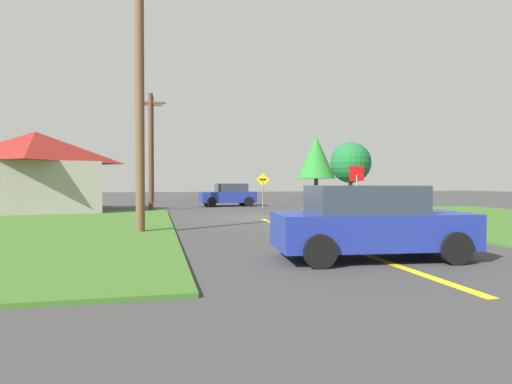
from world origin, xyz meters
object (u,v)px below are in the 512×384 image
(car_behind_on_main_road, at_px, (370,223))
(direction_sign, at_px, (263,186))
(pine_tree_center, at_px, (351,163))
(utility_pole_near, at_px, (140,95))
(stop_sign, at_px, (357,181))
(car_approaching_junction, at_px, (228,195))
(oak_tree_left, at_px, (316,158))
(barn, at_px, (36,172))
(utility_pole_mid, at_px, (151,150))
(utility_pole_far, at_px, (152,148))

(car_behind_on_main_road, height_order, direction_sign, direction_sign)
(pine_tree_center, bearing_deg, utility_pole_near, -132.73)
(stop_sign, relative_size, car_approaching_junction, 0.63)
(direction_sign, height_order, oak_tree_left, oak_tree_left)
(oak_tree_left, relative_size, barn, 0.78)
(utility_pole_near, relative_size, utility_pole_mid, 1.25)
(utility_pole_far, bearing_deg, car_approaching_junction, -57.75)
(pine_tree_center, bearing_deg, utility_pole_far, 150.61)
(car_behind_on_main_road, height_order, utility_pole_far, utility_pole_far)
(car_behind_on_main_road, relative_size, pine_tree_center, 0.91)
(direction_sign, distance_m, pine_tree_center, 8.27)
(stop_sign, distance_m, utility_pole_near, 11.54)
(stop_sign, height_order, car_behind_on_main_road, stop_sign)
(car_approaching_junction, bearing_deg, utility_pole_mid, 32.95)
(utility_pole_far, xyz_separation_m, pine_tree_center, (14.93, -8.41, -1.56))
(utility_pole_near, height_order, oak_tree_left, utility_pole_near)
(direction_sign, relative_size, pine_tree_center, 0.49)
(utility_pole_near, relative_size, direction_sign, 3.79)
(utility_pole_near, bearing_deg, utility_pole_mid, 89.09)
(car_behind_on_main_road, bearing_deg, pine_tree_center, 70.81)
(utility_pole_mid, relative_size, direction_sign, 3.03)
(utility_pole_far, height_order, direction_sign, utility_pole_far)
(car_approaching_junction, relative_size, utility_pole_mid, 0.56)
(utility_pole_mid, bearing_deg, utility_pole_near, -90.91)
(utility_pole_far, bearing_deg, direction_sign, -56.67)
(oak_tree_left, bearing_deg, car_behind_on_main_road, -108.59)
(stop_sign, xyz_separation_m, oak_tree_left, (5.52, 20.23, 2.35))
(stop_sign, bearing_deg, barn, -18.65)
(car_behind_on_main_road, height_order, barn, barn)
(stop_sign, height_order, utility_pole_near, utility_pole_near)
(direction_sign, bearing_deg, barn, -173.87)
(direction_sign, bearing_deg, utility_pole_far, 123.33)
(car_approaching_junction, relative_size, oak_tree_left, 0.65)
(car_approaching_junction, height_order, utility_pole_near, utility_pole_near)
(utility_pole_mid, bearing_deg, direction_sign, 9.83)
(stop_sign, bearing_deg, car_behind_on_main_road, 71.14)
(utility_pole_mid, distance_m, pine_tree_center, 15.44)
(utility_pole_mid, distance_m, direction_sign, 7.73)
(utility_pole_far, relative_size, direction_sign, 3.96)
(utility_pole_mid, bearing_deg, utility_pole_far, 90.08)
(car_approaching_junction, xyz_separation_m, utility_pole_far, (-5.39, 8.54, 3.96))
(utility_pole_mid, xyz_separation_m, direction_sign, (7.29, 1.26, -2.22))
(utility_pole_mid, bearing_deg, oak_tree_left, 39.59)
(car_behind_on_main_road, xyz_separation_m, pine_tree_center, (10.02, 22.47, 2.40))
(utility_pole_far, bearing_deg, utility_pole_mid, -89.92)
(car_behind_on_main_road, xyz_separation_m, oak_tree_left, (10.50, 31.22, 3.30))
(direction_sign, height_order, barn, barn)
(car_behind_on_main_road, distance_m, oak_tree_left, 33.11)
(barn, bearing_deg, utility_pole_mid, 1.84)
(stop_sign, relative_size, barn, 0.32)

